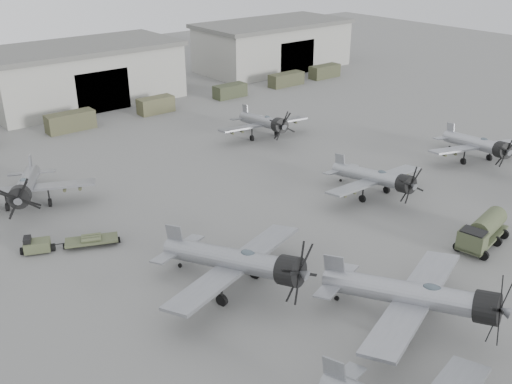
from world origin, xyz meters
TOP-DOWN VIEW (x-y plane):
  - ground at (0.00, 0.00)m, footprint 220.00×220.00m
  - hangar_center at (0.00, 61.96)m, footprint 29.00×14.80m
  - hangar_right at (38.00, 61.96)m, footprint 29.00×14.80m
  - support_truck_3 at (-7.29, 50.00)m, footprint 6.37×2.20m
  - support_truck_4 at (5.55, 50.00)m, footprint 5.26×2.20m
  - support_truck_5 at (18.95, 50.00)m, footprint 5.39×2.20m
  - support_truck_6 at (30.87, 50.00)m, footprint 6.48×2.20m
  - support_truck_7 at (40.08, 50.00)m, footprint 5.99×2.20m
  - aircraft_near_1 at (-5.70, -4.39)m, footprint 13.69×12.33m
  - aircraft_mid_1 at (-12.31, 6.34)m, footprint 13.94×12.55m
  - aircraft_mid_2 at (8.02, 10.80)m, footprint 11.62×10.46m
  - aircraft_mid_3 at (24.38, 9.72)m, footprint 11.85×10.69m
  - aircraft_far_0 at (-19.77, 29.96)m, footprint 12.49×11.32m
  - aircraft_far_1 at (10.65, 31.28)m, footprint 12.11×10.90m
  - fuel_tanker at (7.73, -0.98)m, footprint 6.78×3.82m
  - tug_trailer at (-20.48, 20.68)m, footprint 7.45×4.33m

SIDE VIEW (x-z plane):
  - ground at x=0.00m, z-range 0.00..0.00m
  - tug_trailer at x=-20.48m, z-range -0.19..1.32m
  - support_truck_5 at x=18.95m, z-range 0.00..2.06m
  - support_truck_6 at x=30.87m, z-range 0.00..2.16m
  - support_truck_7 at x=40.08m, z-range 0.00..2.25m
  - support_truck_4 at x=5.55m, z-range 0.00..2.29m
  - support_truck_3 at x=-7.29m, z-range 0.00..2.45m
  - fuel_tanker at x=7.73m, z-range 0.18..2.69m
  - aircraft_mid_2 at x=8.02m, z-range -0.21..4.45m
  - aircraft_mid_3 at x=24.38m, z-range -0.22..4.56m
  - aircraft_far_1 at x=10.65m, z-range -0.22..4.59m
  - aircraft_far_0 at x=-19.77m, z-range -0.23..4.88m
  - aircraft_near_1 at x=-5.70m, z-range -0.25..5.25m
  - aircraft_mid_1 at x=-12.31m, z-range -0.25..5.32m
  - hangar_center at x=0.00m, z-range 0.02..8.72m
  - hangar_right at x=38.00m, z-range 0.02..8.72m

